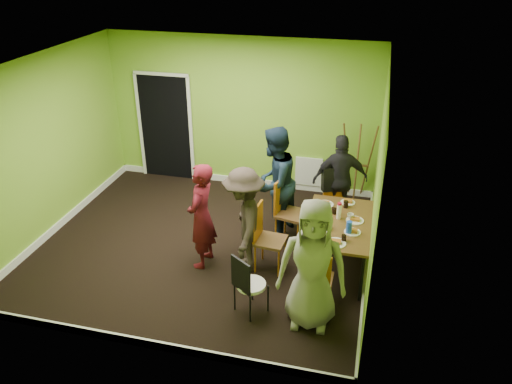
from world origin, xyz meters
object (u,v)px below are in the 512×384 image
person_back_end (340,180)px  person_left_far (274,183)px  chair_front_end (318,277)px  chair_left_far (287,207)px  thermos (339,212)px  person_left_near (244,221)px  person_standing (201,216)px  easel (357,164)px  dining_table (339,225)px  chair_back_end (335,185)px  blue_bottle (349,228)px  person_front_end (312,265)px  chair_bentwood (248,282)px  orange_bottle (338,212)px  chair_left_near (265,234)px

person_back_end → person_left_far: bearing=15.5°
chair_front_end → person_back_end: size_ratio=0.57×
chair_left_far → thermos: 0.97m
person_left_near → chair_left_far: bearing=138.3°
person_standing → person_left_near: person_standing is taller
chair_front_end → easel: 3.10m
thermos → person_standing: bearing=-165.8°
easel → dining_table: bearing=-93.3°
chair_left_far → chair_front_end: chair_left_far is taller
chair_back_end → easel: (0.29, 0.88, 0.03)m
chair_front_end → person_standing: person_standing is taller
person_left_near → dining_table: bearing=90.2°
person_standing → blue_bottle: bearing=95.8°
person_standing → person_front_end: size_ratio=0.93×
dining_table → chair_bentwood: (-0.98, -1.28, -0.22)m
blue_bottle → person_left_far: size_ratio=0.10×
thermos → person_left_far: 1.23m
orange_bottle → blue_bottle: bearing=-68.8°
dining_table → chair_front_end: 1.01m
blue_bottle → person_standing: (-2.04, -0.11, -0.05)m
chair_left_far → person_left_far: (-0.25, 0.18, 0.31)m
chair_back_end → thermos: chair_back_end is taller
chair_left_near → chair_front_end: (0.85, -0.72, -0.06)m
chair_back_end → person_left_far: size_ratio=0.56×
chair_back_end → thermos: (0.16, -1.12, 0.15)m
chair_back_end → orange_bottle: (0.14, -1.01, 0.08)m
dining_table → chair_left_far: size_ratio=1.43×
chair_back_end → blue_bottle: (0.33, -1.48, 0.13)m
orange_bottle → person_left_near: (-1.25, -0.55, -0.01)m
chair_left_near → person_left_near: bearing=-68.0°
chair_left_near → orange_bottle: bearing=120.2°
chair_bentwood → orange_bottle: bearing=91.4°
easel → thermos: (-0.14, -2.00, 0.12)m
chair_left_far → person_front_end: size_ratio=0.61×
easel → orange_bottle: bearing=-94.5°
chair_bentwood → person_back_end: (0.88, 2.60, 0.29)m
person_standing → thermos: bearing=106.9°
person_standing → person_left_far: 1.36m
chair_bentwood → person_back_end: 2.76m
blue_bottle → person_back_end: 1.62m
easel → person_left_near: 2.82m
blue_bottle → person_front_end: person_front_end is taller
chair_front_end → thermos: size_ratio=3.99×
chair_left_far → easel: (0.96, 1.57, 0.15)m
chair_front_end → thermos: thermos is taller
chair_back_end → person_left_far: person_left_far is taller
chair_bentwood → easel: bearing=106.1°
orange_bottle → person_front_end: bearing=-96.7°
chair_front_end → person_front_end: 0.45m
person_standing → person_front_end: person_front_end is taller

